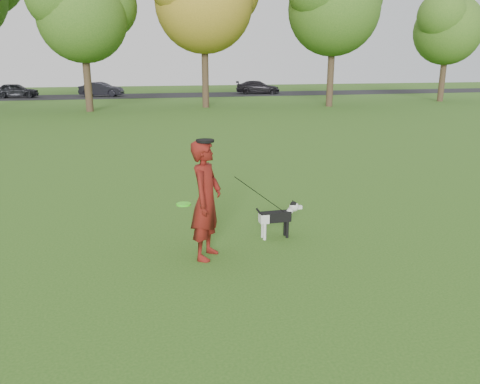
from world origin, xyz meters
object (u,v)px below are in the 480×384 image
object	(u,v)px
car_mid	(101,89)
car_left	(16,90)
man	(206,200)
dog	(279,216)
car_right	(258,87)

from	to	relation	value
car_mid	car_left	bearing A→B (deg)	105.44
man	dog	size ratio (longest dim) A/B	2.16
man	car_right	bearing A→B (deg)	12.89
car_left	car_mid	distance (m)	7.53
car_left	car_mid	size ratio (longest dim) A/B	0.96
dog	car_right	world-z (taller)	car_right
man	dog	bearing A→B (deg)	-38.26
dog	car_left	distance (m)	41.35
man	car_right	size ratio (longest dim) A/B	0.44
car_mid	man	bearing A→B (deg)	-160.59
dog	car_left	size ratio (longest dim) A/B	0.24
car_mid	car_right	size ratio (longest dim) A/B	0.89
car_mid	car_right	world-z (taller)	car_mid
man	dog	xyz separation A→B (m)	(1.45, 0.56, -0.56)
dog	car_left	world-z (taller)	car_left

